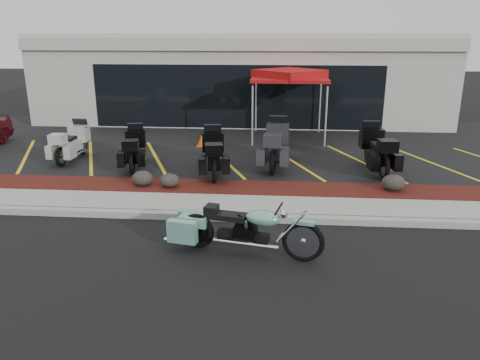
# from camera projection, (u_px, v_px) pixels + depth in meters

# --- Properties ---
(ground) EXTENTS (90.00, 90.00, 0.00)m
(ground) POSITION_uv_depth(u_px,v_px,m) (193.00, 235.00, 9.79)
(ground) COLOR black
(ground) RESTS_ON ground
(curb) EXTENTS (24.00, 0.25, 0.15)m
(curb) POSITION_uv_depth(u_px,v_px,m) (200.00, 216.00, 10.62)
(curb) COLOR gray
(curb) RESTS_ON ground
(sidewalk) EXTENTS (24.00, 1.20, 0.15)m
(sidewalk) POSITION_uv_depth(u_px,v_px,m) (204.00, 205.00, 11.29)
(sidewalk) COLOR gray
(sidewalk) RESTS_ON ground
(mulch_bed) EXTENTS (24.00, 1.20, 0.16)m
(mulch_bed) POSITION_uv_depth(u_px,v_px,m) (211.00, 189.00, 12.42)
(mulch_bed) COLOR #340F0B
(mulch_bed) RESTS_ON ground
(upper_lot) EXTENTS (26.00, 9.60, 0.15)m
(upper_lot) POSITION_uv_depth(u_px,v_px,m) (231.00, 143.00, 17.56)
(upper_lot) COLOR black
(upper_lot) RESTS_ON ground
(dealership_building) EXTENTS (18.00, 8.16, 4.00)m
(dealership_building) POSITION_uv_depth(u_px,v_px,m) (244.00, 76.00, 22.93)
(dealership_building) COLOR #A19D92
(dealership_building) RESTS_ON ground
(boulder_left) EXTENTS (0.57, 0.47, 0.40)m
(boulder_left) POSITION_uv_depth(u_px,v_px,m) (142.00, 178.00, 12.41)
(boulder_left) COLOR black
(boulder_left) RESTS_ON mulch_bed
(boulder_mid) EXTENTS (0.52, 0.43, 0.37)m
(boulder_mid) POSITION_uv_depth(u_px,v_px,m) (169.00, 180.00, 12.29)
(boulder_mid) COLOR black
(boulder_mid) RESTS_ON mulch_bed
(boulder_right) EXTENTS (0.60, 0.50, 0.42)m
(boulder_right) POSITION_uv_depth(u_px,v_px,m) (393.00, 183.00, 12.01)
(boulder_right) COLOR black
(boulder_right) RESTS_ON mulch_bed
(hero_cruiser) EXTENTS (3.06, 1.36, 1.04)m
(hero_cruiser) POSITION_uv_depth(u_px,v_px,m) (303.00, 236.00, 8.51)
(hero_cruiser) COLOR #68A293
(hero_cruiser) RESTS_ON ground
(touring_white) EXTENTS (0.84, 2.10, 1.21)m
(touring_white) POSITION_uv_depth(u_px,v_px,m) (81.00, 137.00, 15.49)
(touring_white) COLOR beige
(touring_white) RESTS_ON upper_lot
(touring_black_front) EXTENTS (1.20, 2.22, 1.22)m
(touring_black_front) POSITION_uv_depth(u_px,v_px,m) (136.00, 142.00, 14.71)
(touring_black_front) COLOR black
(touring_black_front) RESTS_ON upper_lot
(touring_black_mid) EXTENTS (1.19, 2.35, 1.31)m
(touring_black_mid) POSITION_uv_depth(u_px,v_px,m) (213.00, 146.00, 14.07)
(touring_black_mid) COLOR black
(touring_black_mid) RESTS_ON upper_lot
(touring_grey) EXTENTS (1.12, 2.51, 1.42)m
(touring_grey) POSITION_uv_depth(u_px,v_px,m) (278.00, 138.00, 14.87)
(touring_grey) COLOR #2E2D32
(touring_grey) RESTS_ON upper_lot
(touring_black_rear) EXTENTS (1.06, 2.39, 1.36)m
(touring_black_rear) POSITION_uv_depth(u_px,v_px,m) (370.00, 142.00, 14.37)
(touring_black_rear) COLOR black
(touring_black_rear) RESTS_ON upper_lot
(traffic_cone) EXTENTS (0.43, 0.43, 0.43)m
(traffic_cone) POSITION_uv_depth(u_px,v_px,m) (202.00, 140.00, 16.75)
(traffic_cone) COLOR #D54707
(traffic_cone) RESTS_ON upper_lot
(popup_canopy) EXTENTS (3.52, 3.52, 2.59)m
(popup_canopy) POSITION_uv_depth(u_px,v_px,m) (289.00, 76.00, 17.36)
(popup_canopy) COLOR silver
(popup_canopy) RESTS_ON upper_lot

